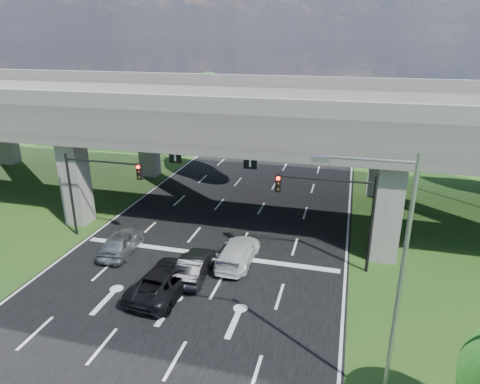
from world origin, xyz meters
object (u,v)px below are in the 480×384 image
at_px(streetlight_beyond, 368,96).
at_px(car_dark, 195,266).
at_px(signal_left, 97,182).
at_px(streetlight_near, 390,269).
at_px(car_silver, 122,242).
at_px(signal_right, 335,204).
at_px(car_white, 238,252).
at_px(streetlight_far, 370,117).
at_px(car_trailing, 165,280).

xyz_separation_m(streetlight_beyond, car_dark, (-9.88, -39.26, -5.11)).
xyz_separation_m(signal_left, streetlight_beyond, (17.92, 36.06, 1.66)).
relative_size(streetlight_near, streetlight_beyond, 1.00).
relative_size(streetlight_beyond, car_silver, 2.27).
xyz_separation_m(streetlight_near, car_dark, (-9.88, 6.74, -5.11)).
xyz_separation_m(signal_right, car_silver, (-13.22, -1.59, -3.41)).
bearing_deg(streetlight_beyond, signal_right, -93.61).
bearing_deg(car_white, car_dark, 49.45).
bearing_deg(car_silver, signal_right, -179.04).
distance_m(streetlight_far, streetlight_beyond, 16.00).
relative_size(streetlight_far, streetlight_beyond, 1.00).
height_order(signal_right, car_silver, signal_right).
xyz_separation_m(streetlight_far, car_silver, (-15.50, -21.64, -5.07)).
xyz_separation_m(streetlight_near, streetlight_far, (0.00, 30.00, 0.00)).
bearing_deg(car_trailing, car_white, -121.29).
distance_m(signal_left, streetlight_near, 20.56).
relative_size(streetlight_near, car_silver, 2.27).
relative_size(signal_left, streetlight_far, 0.60).
distance_m(signal_right, streetlight_far, 20.25).
height_order(car_silver, car_dark, car_silver).
height_order(signal_right, car_trailing, signal_right).
relative_size(signal_left, car_silver, 1.36).
distance_m(signal_left, streetlight_far, 26.95).
bearing_deg(streetlight_far, car_silver, -125.61).
height_order(signal_left, streetlight_far, streetlight_far).
distance_m(streetlight_beyond, car_silver, 41.02).
xyz_separation_m(signal_right, car_trailing, (-8.61, -5.11, -3.40)).
distance_m(streetlight_near, streetlight_far, 30.00).
bearing_deg(streetlight_near, streetlight_beyond, 90.00).
height_order(signal_right, car_white, signal_right).
distance_m(streetlight_near, car_white, 13.00).
relative_size(signal_left, car_white, 1.22).
bearing_deg(signal_right, car_trailing, -149.31).
bearing_deg(car_white, signal_right, -169.42).
bearing_deg(streetlight_far, car_white, -110.55).
bearing_deg(car_white, car_silver, 5.84).
relative_size(signal_right, streetlight_near, 0.60).
height_order(signal_left, streetlight_near, streetlight_near).
height_order(streetlight_beyond, car_trailing, streetlight_beyond).
bearing_deg(streetlight_beyond, signal_left, -116.43).
bearing_deg(car_dark, signal_right, -161.00).
xyz_separation_m(streetlight_near, streetlight_beyond, (0.00, 46.00, 0.00)).
bearing_deg(car_silver, signal_left, -39.05).
bearing_deg(streetlight_beyond, streetlight_near, -90.00).
xyz_separation_m(signal_left, streetlight_far, (17.92, 20.06, 1.66)).
xyz_separation_m(streetlight_near, car_silver, (-15.50, 8.36, -5.07)).
xyz_separation_m(signal_left, car_white, (10.05, -0.94, -3.44)).
distance_m(signal_left, car_trailing, 9.34).
relative_size(signal_left, streetlight_beyond, 0.60).
relative_size(signal_left, streetlight_near, 0.60).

